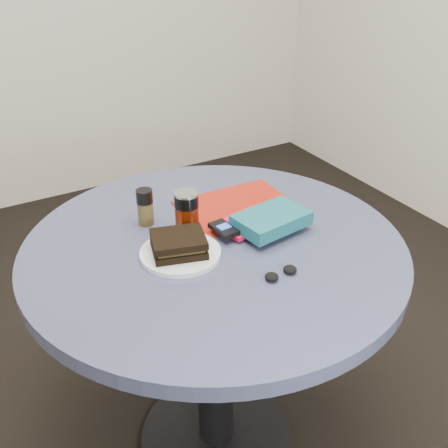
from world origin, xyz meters
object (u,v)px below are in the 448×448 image
pepper_grinder (145,207)px  magazine (237,206)px  table (215,294)px  headphones (281,273)px  plate (180,253)px  sandwich (179,244)px  mp3_player (224,229)px  novel (271,220)px  soda_can (187,213)px  red_book (247,223)px

pepper_grinder → magazine: size_ratio=0.33×
table → headphones: size_ratio=11.10×
plate → pepper_grinder: bearing=92.8°
table → sandwich: 0.23m
pepper_grinder → mp3_player: 0.23m
plate → novel: novel is taller
plate → pepper_grinder: 0.20m
soda_can → mp3_player: 0.11m
soda_can → pepper_grinder: (-0.08, 0.10, -0.01)m
sandwich → pepper_grinder: bearing=91.7°
table → pepper_grinder: bearing=120.8°
table → novel: novel is taller
pepper_grinder → red_book: (0.23, -0.15, -0.04)m
magazine → novel: size_ratio=1.64×
table → magazine: (0.16, 0.14, 0.17)m
plate → mp3_player: mp3_player is taller
plate → sandwich: size_ratio=1.31×
table → mp3_player: 0.19m
sandwich → mp3_player: (0.14, 0.02, -0.01)m
soda_can → magazine: bearing=16.4°
novel → table: bearing=163.1°
table → headphones: 0.28m
soda_can → magazine: size_ratio=0.38×
sandwich → novel: sandwich is taller
table → magazine: bearing=42.1°
red_book → mp3_player: mp3_player is taller
mp3_player → headphones: bearing=-83.1°
sandwich → soda_can: size_ratio=1.30×
novel → red_book: bearing=117.9°
sandwich → mp3_player: sandwich is taller
table → red_book: (0.12, 0.03, 0.18)m
plate → pepper_grinder: size_ratio=1.99×
sandwich → red_book: 0.23m
sandwich → soda_can: (0.07, 0.09, 0.02)m
red_book → sandwich: bearing=178.3°
magazine → mp3_player: (-0.12, -0.13, 0.02)m
soda_can → red_book: size_ratio=0.75×
magazine → table: bearing=-136.4°
soda_can → magazine: 0.21m
pepper_grinder → magazine: (0.27, -0.04, -0.05)m
novel → headphones: (-0.10, -0.18, -0.03)m
pepper_grinder → magazine: bearing=-9.5°
novel → mp3_player: (-0.12, 0.04, -0.01)m
pepper_grinder → mp3_player: bearing=-49.1°
table → novel: 0.26m
magazine → mp3_player: 0.17m
table → pepper_grinder: 0.31m
headphones → red_book: bearing=77.1°
red_book → pepper_grinder: bearing=134.5°
headphones → soda_can: bearing=108.7°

